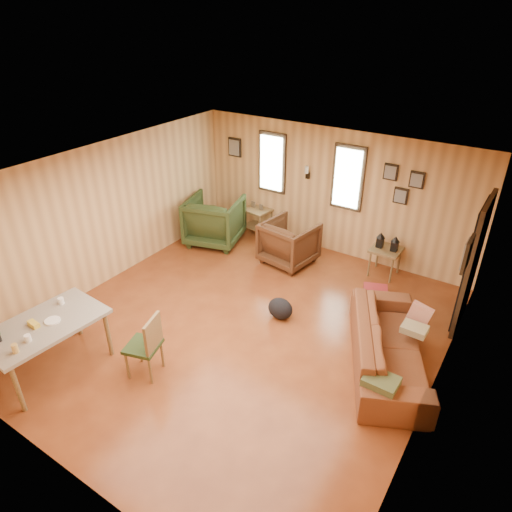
{
  "coord_description": "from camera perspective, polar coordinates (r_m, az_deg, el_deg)",
  "views": [
    {
      "loc": [
        3.21,
        -4.5,
        4.33
      ],
      "look_at": [
        0.0,
        0.4,
        1.05
      ],
      "focal_mm": 32.0,
      "sensor_mm": 36.0,
      "label": 1
    }
  ],
  "objects": [
    {
      "name": "room",
      "position": [
        6.46,
        0.65,
        0.34
      ],
      "size": [
        5.54,
        6.04,
        2.44
      ],
      "color": "brown",
      "rests_on": "ground"
    },
    {
      "name": "sofa",
      "position": [
        6.37,
        16.34,
        -9.85
      ],
      "size": [
        1.54,
        2.3,
        0.87
      ],
      "primitive_type": "imported",
      "rotation": [
        0.0,
        0.0,
        2.01
      ],
      "color": "brown",
      "rests_on": "ground"
    },
    {
      "name": "recliner_brown",
      "position": [
        8.47,
        4.17,
        1.94
      ],
      "size": [
        0.99,
        0.94,
        0.91
      ],
      "primitive_type": "imported",
      "rotation": [
        0.0,
        0.0,
        3.0
      ],
      "color": "#482915",
      "rests_on": "ground"
    },
    {
      "name": "recliner_green",
      "position": [
        9.2,
        -5.21,
        4.72
      ],
      "size": [
        1.25,
        1.2,
        1.05
      ],
      "primitive_type": "imported",
      "rotation": [
        0.0,
        0.0,
        -2.86
      ],
      "color": "#2B3B1A",
      "rests_on": "ground"
    },
    {
      "name": "end_table",
      "position": [
        9.59,
        0.19,
        4.97
      ],
      "size": [
        0.61,
        0.57,
        0.69
      ],
      "rotation": [
        0.0,
        0.0,
        -0.14
      ],
      "color": "olive",
      "rests_on": "ground"
    },
    {
      "name": "side_table",
      "position": [
        8.33,
        16.02,
        1.02
      ],
      "size": [
        0.51,
        0.51,
        0.81
      ],
      "rotation": [
        0.0,
        0.0,
        -0.01
      ],
      "color": "olive",
      "rests_on": "ground"
    },
    {
      "name": "cooler",
      "position": [
        7.73,
        14.62,
        -4.66
      ],
      "size": [
        0.45,
        0.39,
        0.27
      ],
      "rotation": [
        0.0,
        0.0,
        0.37
      ],
      "color": "maroon",
      "rests_on": "ground"
    },
    {
      "name": "backpack",
      "position": [
        7.11,
        3.05,
        -6.58
      ],
      "size": [
        0.43,
        0.34,
        0.35
      ],
      "rotation": [
        0.0,
        0.0,
        0.09
      ],
      "color": "black",
      "rests_on": "ground"
    },
    {
      "name": "sofa_pillows",
      "position": [
        6.13,
        17.63,
        -11.06
      ],
      "size": [
        0.4,
        1.67,
        0.35
      ],
      "rotation": [
        0.0,
        0.0,
        -0.03
      ],
      "color": "#464F2C",
      "rests_on": "sofa"
    },
    {
      "name": "dining_table",
      "position": [
        6.48,
        -25.02,
        -8.17
      ],
      "size": [
        0.99,
        1.53,
        0.96
      ],
      "rotation": [
        0.0,
        0.0,
        -0.08
      ],
      "color": "gray",
      "rests_on": "ground"
    },
    {
      "name": "dining_chair",
      "position": [
        6.1,
        -13.45,
        -10.53
      ],
      "size": [
        0.51,
        0.51,
        0.91
      ],
      "rotation": [
        0.0,
        0.0,
        0.29
      ],
      "color": "#2B3B1A",
      "rests_on": "ground"
    }
  ]
}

